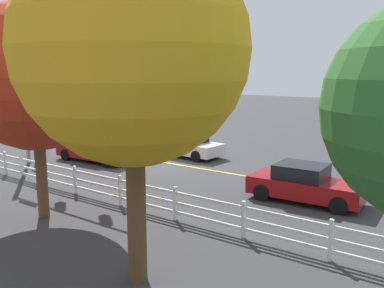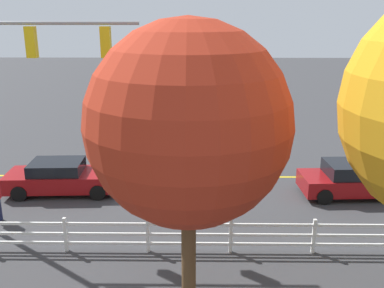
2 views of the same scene
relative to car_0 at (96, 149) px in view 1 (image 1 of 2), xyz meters
The scene contains 10 objects.
ground_plane 4.26m from the car_0, 153.11° to the right, with size 120.00×120.00×0.00m, color #38383A.
lane_center_stripe 8.01m from the car_0, 166.22° to the right, with size 28.00×0.16×0.01m, color gold.
signal_assembly 5.17m from the car_0, 75.28° to the left, with size 6.48×0.38×7.38m.
car_0 is the anchor object (origin of this frame).
car_1 12.09m from the car_0, behind, with size 4.33×2.06×1.43m.
car_2 5.07m from the car_0, 128.58° to the right, with size 4.83×2.09×1.37m.
pedestrian 3.09m from the car_0, 58.41° to the left, with size 0.43×0.31×1.69m.
white_rail_fence 8.23m from the car_0, 145.09° to the left, with size 26.10×0.10×1.15m.
tree_0 14.75m from the car_0, 142.94° to the left, with size 5.18×5.18×8.02m.
tree_1 9.87m from the car_0, 127.65° to the left, with size 4.84×4.84×7.19m.
Camera 1 is at (-13.91, 17.04, 4.95)m, focal length 38.85 mm.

